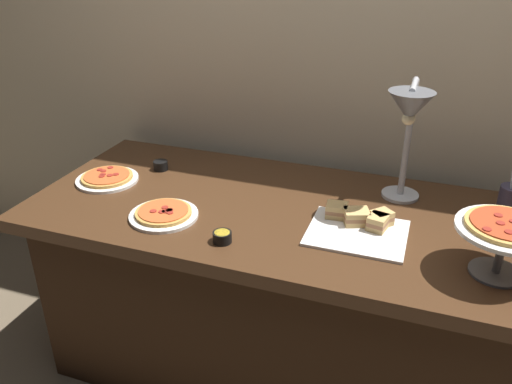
{
  "coord_description": "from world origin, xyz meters",
  "views": [
    {
      "loc": [
        0.45,
        -1.6,
        1.66
      ],
      "look_at": [
        -0.12,
        0.0,
        0.81
      ],
      "focal_mm": 36.17,
      "sensor_mm": 36.0,
      "label": 1
    }
  ],
  "objects": [
    {
      "name": "ground_plane",
      "position": [
        0.0,
        0.0,
        0.0
      ],
      "size": [
        8.0,
        8.0,
        0.0
      ],
      "primitive_type": "plane",
      "color": "brown"
    },
    {
      "name": "back_wall",
      "position": [
        0.0,
        0.5,
        1.2
      ],
      "size": [
        4.4,
        0.04,
        2.4
      ],
      "primitive_type": "cube",
      "color": "#C6B593",
      "rests_on": "ground_plane"
    },
    {
      "name": "buffet_table",
      "position": [
        0.0,
        0.0,
        0.39
      ],
      "size": [
        1.9,
        0.84,
        0.76
      ],
      "color": "#422816",
      "rests_on": "ground_plane"
    },
    {
      "name": "heat_lamp",
      "position": [
        0.38,
        0.11,
        1.11
      ],
      "size": [
        0.15,
        0.31,
        0.46
      ],
      "color": "#B7BABF",
      "rests_on": "buffet_table"
    },
    {
      "name": "pizza_plate_front",
      "position": [
        -0.75,
        -0.01,
        0.77
      ],
      "size": [
        0.25,
        0.25,
        0.03
      ],
      "color": "white",
      "rests_on": "buffet_table"
    },
    {
      "name": "pizza_plate_center",
      "position": [
        -0.39,
        -0.2,
        0.77
      ],
      "size": [
        0.24,
        0.24,
        0.03
      ],
      "color": "white",
      "rests_on": "buffet_table"
    },
    {
      "name": "pizza_plate_raised_stand",
      "position": [
        0.7,
        -0.18,
        0.9
      ],
      "size": [
        0.28,
        0.28,
        0.18
      ],
      "color": "#595B60",
      "rests_on": "buffet_table"
    },
    {
      "name": "sandwich_platter",
      "position": [
        0.28,
        -0.06,
        0.78
      ],
      "size": [
        0.32,
        0.27,
        0.06
      ],
      "color": "white",
      "rests_on": "buffet_table"
    },
    {
      "name": "sauce_cup_near",
      "position": [
        -0.6,
        0.16,
        0.78
      ],
      "size": [
        0.06,
        0.06,
        0.04
      ],
      "color": "black",
      "rests_on": "buffet_table"
    },
    {
      "name": "sauce_cup_far",
      "position": [
        -0.13,
        -0.29,
        0.78
      ],
      "size": [
        0.06,
        0.06,
        0.04
      ],
      "color": "black",
      "rests_on": "buffet_table"
    },
    {
      "name": "utensil_holder",
      "position": [
        0.76,
        0.23,
        0.82
      ],
      "size": [
        0.08,
        0.08,
        0.23
      ],
      "color": "#383347",
      "rests_on": "buffet_table"
    }
  ]
}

